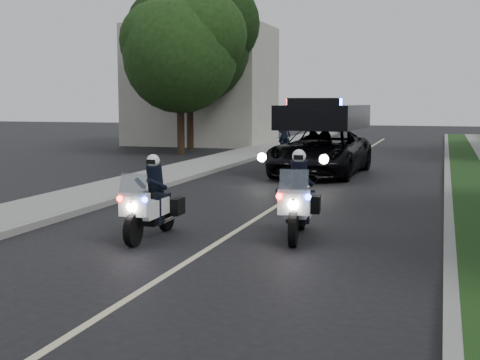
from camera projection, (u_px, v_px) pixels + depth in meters
The scene contains 14 objects.
ground at pixel (217, 243), 12.19m from camera, with size 120.00×120.00×0.00m, color black.
curb_right at pixel (448, 183), 20.46m from camera, with size 0.20×60.00×0.15m, color gray.
grass_verge at pixel (471, 184), 20.25m from camera, with size 1.20×60.00×0.16m, color #193814.
curb_left at pixel (200, 174), 22.86m from camera, with size 0.20×60.00×0.15m, color gray.
sidewalk_left at pixel (171, 173), 23.19m from camera, with size 2.00×60.00×0.16m, color gray.
building_far at pixel (202, 86), 39.36m from camera, with size 8.00×6.00×7.00m, color #A8A396.
lane_marking at pixel (317, 181), 21.67m from camera, with size 0.12×50.00×0.01m, color #BFB78C.
police_moto_left at pixel (152, 238), 12.66m from camera, with size 0.66×1.89×1.61m, color white, non-canonical shape.
police_moto_right at pixel (297, 237), 12.72m from camera, with size 0.70×1.99×1.70m, color silver, non-canonical shape.
police_suv at pixel (321, 175), 23.36m from camera, with size 2.76×5.97×2.90m, color black.
bicycle at pixel (284, 157), 30.68m from camera, with size 0.63×1.81×0.95m, color black.
cyclist at pixel (284, 157), 30.68m from camera, with size 0.57×0.38×1.59m, color black.
tree_left_near at pixel (181, 154), 32.27m from camera, with size 5.57×5.57×9.28m, color #1E3E14, non-canonical shape.
tree_left_far at pixel (190, 149), 35.50m from camera, with size 6.43×6.43×10.72m, color black, non-canonical shape.
Camera 1 is at (3.93, -11.30, 2.62)m, focal length 49.34 mm.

